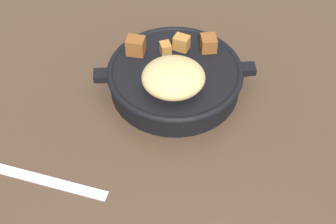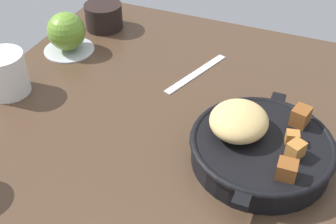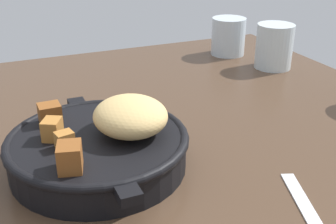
{
  "view_description": "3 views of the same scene",
  "coord_description": "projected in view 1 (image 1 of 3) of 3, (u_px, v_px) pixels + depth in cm",
  "views": [
    {
      "loc": [
        7.52,
        38.1,
        53.35
      ],
      "look_at": [
        4.83,
        -4.52,
        3.9
      ],
      "focal_mm": 45.14,
      "sensor_mm": 36.0,
      "label": 1
    },
    {
      "loc": [
        -49.91,
        -19.23,
        51.85
      ],
      "look_at": [
        3.15,
        2.67,
        5.16
      ],
      "focal_mm": 47.25,
      "sensor_mm": 36.0,
      "label": 2
    },
    {
      "loc": [
        50.0,
        -23.84,
        29.48
      ],
      "look_at": [
        4.08,
        -4.31,
        6.49
      ],
      "focal_mm": 45.52,
      "sensor_mm": 36.0,
      "label": 3
    }
  ],
  "objects": [
    {
      "name": "ground_plane",
      "position": [
        200.0,
        153.0,
        0.66
      ],
      "size": [
        94.51,
        84.87,
        2.4
      ],
      "primitive_type": "cube",
      "color": "#473323"
    },
    {
      "name": "cast_iron_skillet",
      "position": [
        175.0,
        76.0,
        0.72
      ],
      "size": [
        27.43,
        23.13,
        8.95
      ],
      "color": "black",
      "rests_on": "ground_plane"
    },
    {
      "name": "butter_knife",
      "position": [
        48.0,
        181.0,
        0.62
      ],
      "size": [
        17.77,
        7.67,
        0.36
      ],
      "primitive_type": "cube",
      "rotation": [
        0.0,
        0.0,
        -0.34
      ],
      "color": "silver",
      "rests_on": "ground_plane"
    }
  ]
}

